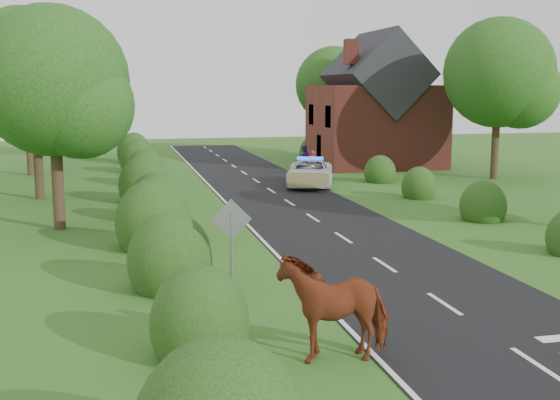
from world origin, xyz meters
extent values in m
plane|color=#376426|center=(0.00, 0.00, 0.00)|extent=(120.00, 120.00, 0.00)
cube|color=black|center=(0.00, 15.00, 0.01)|extent=(6.00, 70.00, 0.02)
cube|color=white|center=(0.00, -4.00, 0.03)|extent=(0.12, 1.80, 0.01)
cube|color=white|center=(0.00, 0.00, 0.03)|extent=(0.12, 1.80, 0.01)
cube|color=white|center=(0.00, 4.00, 0.03)|extent=(0.12, 1.80, 0.01)
cube|color=white|center=(0.00, 8.00, 0.03)|extent=(0.12, 1.80, 0.01)
cube|color=white|center=(0.00, 12.00, 0.03)|extent=(0.12, 1.80, 0.01)
cube|color=white|center=(0.00, 16.00, 0.03)|extent=(0.12, 1.80, 0.01)
cube|color=white|center=(0.00, 20.00, 0.03)|extent=(0.12, 1.80, 0.01)
cube|color=white|center=(0.00, 24.00, 0.03)|extent=(0.12, 1.80, 0.01)
cube|color=white|center=(0.00, 28.00, 0.03)|extent=(0.12, 1.80, 0.01)
cube|color=white|center=(0.00, 32.00, 0.03)|extent=(0.12, 1.80, 0.01)
cube|color=white|center=(0.00, 36.00, 0.03)|extent=(0.12, 1.80, 0.01)
cube|color=white|center=(0.00, 40.00, 0.03)|extent=(0.12, 1.80, 0.01)
cube|color=white|center=(0.00, 44.00, 0.03)|extent=(0.12, 1.80, 0.01)
cube|color=white|center=(0.00, 48.00, 0.03)|extent=(0.12, 1.80, 0.01)
cube|color=white|center=(-2.90, 15.00, 0.03)|extent=(0.12, 70.00, 0.01)
ellipsoid|color=black|center=(-6.30, -2.00, 0.66)|extent=(2.00, 2.10, 2.40)
ellipsoid|color=black|center=(-6.50, 3.00, 0.74)|extent=(2.30, 2.41, 2.70)
ellipsoid|color=black|center=(-6.70, 8.00, 0.83)|extent=(2.50, 2.62, 3.00)
ellipsoid|color=black|center=(-6.40, 13.00, 0.69)|extent=(2.10, 2.20, 2.50)
ellipsoid|color=black|center=(-6.60, 18.00, 0.77)|extent=(2.40, 2.52, 2.80)
ellipsoid|color=black|center=(-6.30, 24.00, 0.72)|extent=(2.20, 2.31, 2.60)
ellipsoid|color=black|center=(-6.50, 30.00, 0.74)|extent=(2.30, 2.41, 2.70)
ellipsoid|color=black|center=(-6.60, 36.00, 0.77)|extent=(2.40, 2.52, 2.80)
ellipsoid|color=black|center=(6.60, 10.00, 0.58)|extent=(1.90, 2.00, 2.10)
ellipsoid|color=black|center=(6.50, 16.00, 0.55)|extent=(1.70, 1.78, 2.00)
ellipsoid|color=black|center=(6.80, 22.00, 0.55)|extent=(1.80, 1.89, 2.00)
ellipsoid|color=black|center=(6.60, 36.00, 0.55)|extent=(1.70, 1.78, 2.00)
cylinder|color=#332316|center=(-10.00, 12.00, 1.98)|extent=(0.44, 0.44, 3.96)
sphere|color=#113A12|center=(-10.00, 12.00, 5.58)|extent=(5.60, 5.60, 5.60)
sphere|color=#417824|center=(-9.02, 11.44, 4.68)|extent=(3.92, 3.92, 3.92)
cylinder|color=#332316|center=(-11.50, 20.00, 1.87)|extent=(0.44, 0.44, 3.74)
sphere|color=#113A12|center=(-11.50, 20.00, 5.27)|extent=(5.60, 5.60, 5.60)
sphere|color=#417824|center=(-10.52, 19.44, 4.42)|extent=(3.92, 3.92, 3.92)
cylinder|color=#332316|center=(-13.00, 30.00, 2.42)|extent=(0.44, 0.44, 4.84)
sphere|color=#113A12|center=(-13.00, 30.00, 6.82)|extent=(6.80, 6.80, 6.80)
sphere|color=#417824|center=(-11.81, 29.32, 5.72)|extent=(4.76, 4.76, 4.76)
cylinder|color=#332316|center=(-10.50, 40.00, 2.09)|extent=(0.44, 0.44, 4.18)
sphere|color=#113A12|center=(-10.50, 40.00, 5.89)|extent=(6.00, 6.00, 6.00)
sphere|color=#417824|center=(-9.45, 39.40, 4.94)|extent=(4.20, 4.20, 4.20)
cylinder|color=#332316|center=(14.00, 22.00, 2.20)|extent=(0.44, 0.44, 4.40)
sphere|color=#113A12|center=(14.00, 22.00, 6.20)|extent=(6.40, 6.40, 6.40)
sphere|color=#417824|center=(15.12, 21.36, 5.20)|extent=(4.48, 4.48, 4.48)
cylinder|color=#332316|center=(9.00, 38.00, 1.98)|extent=(0.44, 0.44, 3.96)
sphere|color=#113A12|center=(9.00, 38.00, 5.58)|extent=(6.00, 6.00, 6.00)
sphere|color=#417824|center=(10.05, 37.40, 4.68)|extent=(4.20, 4.20, 4.20)
cylinder|color=gray|center=(-5.00, 2.00, 1.10)|extent=(0.08, 0.08, 2.20)
cube|color=gray|center=(-5.00, 2.00, 2.00)|extent=(1.06, 0.04, 1.06)
cube|color=brown|center=(9.50, 30.00, 2.75)|extent=(8.00, 7.00, 5.50)
cube|color=black|center=(9.50, 30.00, 6.20)|extent=(5.94, 7.40, 5.94)
cube|color=brown|center=(7.00, 28.00, 7.60)|extent=(0.80, 0.80, 1.60)
imported|color=maroon|center=(-3.66, -2.49, 0.88)|extent=(2.51, 1.37, 1.76)
imported|color=silver|center=(2.50, 21.43, 0.72)|extent=(3.85, 5.69, 1.45)
cube|color=yellow|center=(1.71, 18.91, 0.65)|extent=(2.08, 0.71, 0.80)
cube|color=blue|center=(2.50, 21.43, 1.53)|extent=(1.46, 0.70, 0.14)
imported|color=#AB2238|center=(3.85, 25.77, 0.78)|extent=(0.58, 0.39, 1.55)
imported|color=#482371|center=(4.05, 28.47, 0.84)|extent=(0.98, 0.87, 1.67)
camera|label=1|loc=(-7.78, -15.40, 5.31)|focal=45.00mm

